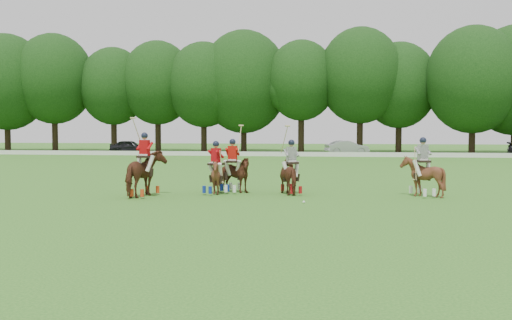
# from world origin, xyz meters

# --- Properties ---
(ground) EXTENTS (180.00, 180.00, 0.00)m
(ground) POSITION_xyz_m (0.00, 0.00, 0.00)
(ground) COLOR #26601B
(ground) RESTS_ON ground
(tree_line) EXTENTS (117.98, 14.32, 14.75)m
(tree_line) POSITION_xyz_m (0.26, 48.05, 8.23)
(tree_line) COLOR black
(tree_line) RESTS_ON ground
(boundary_rail) EXTENTS (120.00, 0.10, 0.44)m
(boundary_rail) POSITION_xyz_m (0.00, 38.00, 0.22)
(boundary_rail) COLOR white
(boundary_rail) RESTS_ON ground
(car_left) EXTENTS (4.36, 1.84, 1.47)m
(car_left) POSITION_xyz_m (-18.57, 42.50, 0.74)
(car_left) COLOR black
(car_left) RESTS_ON ground
(car_mid) EXTENTS (4.75, 2.92, 1.48)m
(car_mid) POSITION_xyz_m (5.14, 42.50, 0.74)
(car_mid) COLOR #A4A5AA
(car_mid) RESTS_ON ground
(polo_red_a) EXTENTS (1.35, 2.21, 3.01)m
(polo_red_a) POSITION_xyz_m (-2.88, 3.30, 0.91)
(polo_red_a) COLOR #4F2515
(polo_red_a) RESTS_ON ground
(polo_red_b) EXTENTS (1.47, 1.26, 2.74)m
(polo_red_b) POSITION_xyz_m (0.18, 5.18, 0.77)
(polo_red_b) COLOR #4F2515
(polo_red_b) RESTS_ON ground
(polo_red_c) EXTENTS (1.61, 1.66, 2.12)m
(polo_red_c) POSITION_xyz_m (-0.37, 4.54, 0.75)
(polo_red_c) COLOR #4F2515
(polo_red_c) RESTS_ON ground
(polo_stripe_a) EXTENTS (1.46, 1.89, 2.72)m
(polo_stripe_a) POSITION_xyz_m (2.60, 5.01, 0.77)
(polo_stripe_a) COLOR #4F2515
(polo_stripe_a) RESTS_ON ground
(polo_stripe_b) EXTENTS (1.67, 1.77, 2.28)m
(polo_stripe_b) POSITION_xyz_m (7.67, 4.90, 0.82)
(polo_stripe_b) COLOR #4F2515
(polo_stripe_b) RESTS_ON ground
(polo_ball) EXTENTS (0.09, 0.09, 0.09)m
(polo_ball) POSITION_xyz_m (3.29, 2.22, 0.04)
(polo_ball) COLOR white
(polo_ball) RESTS_ON ground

